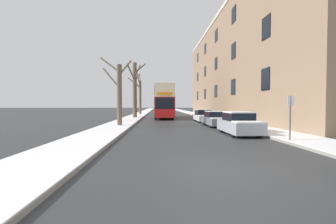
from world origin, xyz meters
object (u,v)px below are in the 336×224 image
(bare_tree_left_1, at_px, (135,88))
(parked_car_0, at_px, (239,124))
(double_decker_bus, at_px, (164,100))
(pedestrian_left_sidewalk, at_px, (120,113))
(parked_car_1, at_px, (215,119))
(bare_tree_left_0, at_px, (119,92))
(bare_tree_left_2, at_px, (140,95))
(street_sign_post, at_px, (290,116))
(parked_car_2, at_px, (203,116))

(bare_tree_left_1, height_order, parked_car_0, bare_tree_left_1)
(double_decker_bus, distance_m, pedestrian_left_sidewalk, 9.05)
(double_decker_bus, bearing_deg, bare_tree_left_1, -172.40)
(bare_tree_left_1, height_order, parked_car_1, bare_tree_left_1)
(pedestrian_left_sidewalk, bearing_deg, double_decker_bus, 38.83)
(bare_tree_left_0, bearing_deg, double_decker_bus, 72.20)
(bare_tree_left_0, xyz_separation_m, bare_tree_left_2, (-0.17, 23.93, 0.84))
(bare_tree_left_1, height_order, street_sign_post, bare_tree_left_1)
(bare_tree_left_0, distance_m, double_decker_bus, 13.49)
(bare_tree_left_1, distance_m, pedestrian_left_sidewalk, 7.67)
(bare_tree_left_0, height_order, bare_tree_left_2, bare_tree_left_2)
(double_decker_bus, distance_m, parked_car_2, 8.41)
(bare_tree_left_0, height_order, street_sign_post, bare_tree_left_0)
(bare_tree_left_0, height_order, parked_car_0, bare_tree_left_0)
(parked_car_0, height_order, parked_car_1, parked_car_0)
(bare_tree_left_1, xyz_separation_m, pedestrian_left_sidewalk, (-0.93, -6.88, -3.27))
(bare_tree_left_2, xyz_separation_m, parked_car_1, (8.57, -23.53, -3.17))
(bare_tree_left_0, distance_m, bare_tree_left_1, 12.37)
(bare_tree_left_2, xyz_separation_m, parked_car_0, (8.57, -29.30, -3.12))
(parked_car_1, bearing_deg, pedestrian_left_sidewalk, 151.39)
(parked_car_1, distance_m, street_sign_post, 9.18)
(parked_car_0, bearing_deg, bare_tree_left_0, 147.38)
(parked_car_2, relative_size, street_sign_post, 1.99)
(parked_car_0, relative_size, parked_car_1, 0.88)
(double_decker_bus, bearing_deg, bare_tree_left_2, 111.19)
(parked_car_1, xyz_separation_m, pedestrian_left_sidewalk, (-9.21, 5.02, 0.34))
(parked_car_0, bearing_deg, parked_car_2, 90.00)
(parked_car_1, bearing_deg, bare_tree_left_0, -177.27)
(bare_tree_left_2, height_order, street_sign_post, bare_tree_left_2)
(double_decker_bus, xyz_separation_m, street_sign_post, (5.59, -21.50, -1.20))
(pedestrian_left_sidewalk, height_order, street_sign_post, street_sign_post)
(parked_car_1, height_order, street_sign_post, street_sign_post)
(pedestrian_left_sidewalk, bearing_deg, parked_car_2, -14.85)
(parked_car_1, bearing_deg, parked_car_2, 90.00)
(bare_tree_left_0, bearing_deg, parked_car_2, 34.87)
(parked_car_2, bearing_deg, parked_car_1, -90.00)
(parked_car_0, distance_m, pedestrian_left_sidewalk, 14.20)
(parked_car_0, relative_size, parked_car_2, 0.86)
(parked_car_0, height_order, parked_car_2, parked_car_0)
(double_decker_bus, bearing_deg, parked_car_1, -71.06)
(bare_tree_left_0, xyz_separation_m, street_sign_post, (9.71, -8.66, -1.62))
(street_sign_post, bearing_deg, bare_tree_left_2, 106.87)
(double_decker_bus, xyz_separation_m, pedestrian_left_sidewalk, (-4.94, -7.42, -1.57))
(double_decker_bus, height_order, pedestrian_left_sidewalk, double_decker_bus)
(double_decker_bus, height_order, street_sign_post, double_decker_bus)
(bare_tree_left_1, bearing_deg, parked_car_1, -55.16)
(double_decker_bus, relative_size, parked_car_2, 2.38)
(double_decker_bus, xyz_separation_m, parked_car_1, (4.27, -12.44, -1.91))
(parked_car_2, bearing_deg, bare_tree_left_2, 115.36)
(double_decker_bus, relative_size, pedestrian_left_sidewalk, 6.25)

